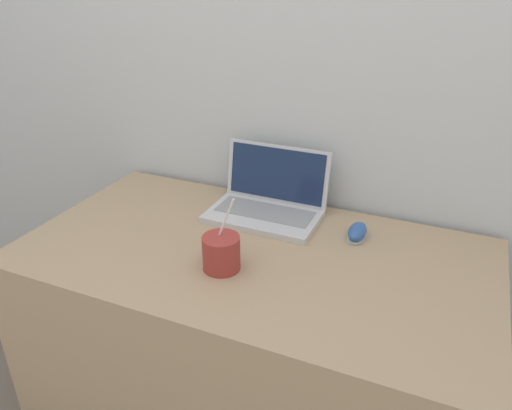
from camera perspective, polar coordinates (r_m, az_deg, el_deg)
wall_back at (r=1.62m, az=5.66°, el=18.29°), size 7.00×0.04×2.50m
desk at (r=1.66m, az=-0.31°, el=-15.86°), size 1.35×0.72×0.72m
laptop at (r=1.63m, az=1.38°, el=0.45°), size 0.36×0.25×0.21m
drink_cup at (r=1.34m, az=-3.99°, el=-5.39°), size 0.10×0.10×0.21m
computer_mouse at (r=1.53m, az=11.50°, el=-3.03°), size 0.06×0.11×0.04m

